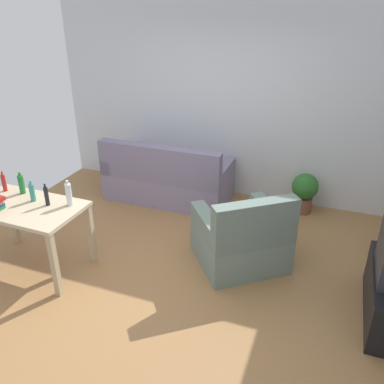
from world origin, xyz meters
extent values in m
cube|color=#9E7042|center=(0.00, 0.00, -0.01)|extent=(5.20, 4.40, 0.02)
cube|color=silver|center=(0.00, 2.20, 1.35)|extent=(5.20, 0.10, 2.70)
cube|color=gray|center=(-0.70, 1.65, 0.20)|extent=(1.79, 0.84, 0.40)
cube|color=slate|center=(-0.70, 1.31, 0.66)|extent=(1.79, 0.16, 0.52)
cube|color=gray|center=(0.11, 1.65, 0.51)|extent=(0.16, 0.84, 0.22)
cube|color=gray|center=(-1.51, 1.65, 0.51)|extent=(0.16, 0.84, 0.22)
cylinder|color=black|center=(2.25, 1.29, 0.01)|extent=(0.26, 0.26, 0.03)
cube|color=#C6B28E|center=(-1.42, -0.44, 0.74)|extent=(1.21, 0.72, 0.04)
cube|color=tan|center=(-0.87, -0.76, 0.36)|extent=(0.06, 0.06, 0.72)
cube|color=tan|center=(-1.97, -0.12, 0.36)|extent=(0.06, 0.06, 0.72)
cube|color=tan|center=(-0.86, -0.14, 0.36)|extent=(0.06, 0.06, 0.72)
cylinder|color=brown|center=(1.23, 1.90, 0.11)|extent=(0.24, 0.24, 0.22)
sphere|color=#2D6B28|center=(1.23, 1.90, 0.39)|extent=(0.36, 0.36, 0.36)
cube|color=slate|center=(0.69, 0.45, 0.20)|extent=(1.23, 1.22, 0.40)
cube|color=slate|center=(0.90, 0.18, 0.66)|extent=(0.81, 0.68, 0.52)
cube|color=slate|center=(0.98, 0.68, 0.51)|extent=(0.64, 0.76, 0.22)
cube|color=slate|center=(0.40, 0.22, 0.51)|extent=(0.64, 0.76, 0.22)
cylinder|color=#AD2323|center=(-1.87, -0.23, 0.86)|extent=(0.05, 0.05, 0.19)
cylinder|color=#AD2323|center=(-1.87, -0.23, 0.97)|extent=(0.02, 0.02, 0.04)
cylinder|color=#1E722D|center=(-1.65, -0.21, 0.87)|extent=(0.06, 0.06, 0.21)
cylinder|color=#1E722D|center=(-1.65, -0.21, 0.99)|extent=(0.03, 0.03, 0.04)
cylinder|color=teal|center=(-1.41, -0.32, 0.86)|extent=(0.06, 0.06, 0.19)
cylinder|color=teal|center=(-1.41, -0.32, 0.97)|extent=(0.02, 0.02, 0.04)
cylinder|color=black|center=(-1.20, -0.34, 0.86)|extent=(0.04, 0.04, 0.20)
cylinder|color=black|center=(-1.20, -0.34, 0.98)|extent=(0.02, 0.02, 0.04)
cylinder|color=silver|center=(-0.98, -0.26, 0.88)|extent=(0.06, 0.06, 0.24)
cylinder|color=silver|center=(-0.98, -0.26, 1.02)|extent=(0.03, 0.03, 0.04)
camera|label=1|loc=(1.54, -3.32, 2.74)|focal=37.72mm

